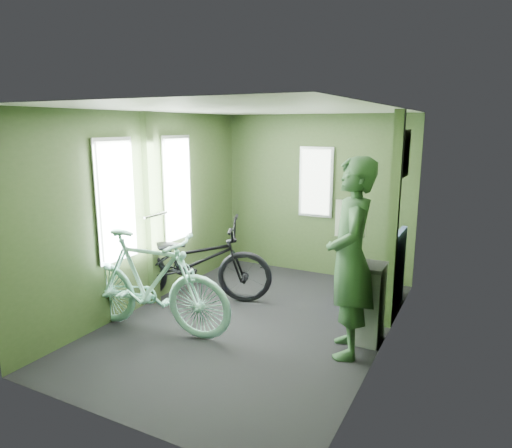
{
  "coord_description": "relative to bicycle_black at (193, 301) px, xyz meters",
  "views": [
    {
      "loc": [
        2.2,
        -4.18,
        2.14
      ],
      "look_at": [
        0.0,
        0.1,
        1.1
      ],
      "focal_mm": 32.0,
      "sensor_mm": 36.0,
      "label": 1
    }
  ],
  "objects": [
    {
      "name": "bench_seat",
      "position": [
        2.1,
        0.78,
        0.28
      ],
      "size": [
        0.5,
        0.9,
        0.95
      ],
      "rotation": [
        0.0,
        0.0,
        -0.0
      ],
      "color": "navy",
      "rests_on": "ground"
    },
    {
      "name": "bicycle_mint",
      "position": [
        0.12,
        -0.91,
        0.0
      ],
      "size": [
        1.89,
        0.79,
        1.14
      ],
      "primitive_type": "imported",
      "rotation": [
        0.0,
        -0.08,
        1.67
      ],
      "color": "#97E8D3",
      "rests_on": "ground"
    },
    {
      "name": "bicycle_black",
      "position": [
        0.0,
        0.0,
        0.0
      ],
      "size": [
        2.13,
        1.49,
        1.11
      ],
      "primitive_type": "imported",
      "rotation": [
        0.0,
        -0.12,
        1.96
      ],
      "color": "black",
      "rests_on": "ground"
    },
    {
      "name": "waste_box",
      "position": [
        2.21,
        -0.09,
        0.41
      ],
      "size": [
        0.24,
        0.33,
        0.81
      ],
      "primitive_type": "cube",
      "color": "gray",
      "rests_on": "ground"
    },
    {
      "name": "room",
      "position": [
        0.91,
        -0.19,
        1.44
      ],
      "size": [
        4.0,
        4.02,
        2.31
      ],
      "color": "black",
      "rests_on": "ground"
    },
    {
      "name": "passenger",
      "position": [
        2.07,
        -0.4,
        0.94
      ],
      "size": [
        0.64,
        0.79,
        1.88
      ],
      "rotation": [
        0.0,
        0.0,
        -1.26
      ],
      "color": "#2A4E2C",
      "rests_on": "ground"
    }
  ]
}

